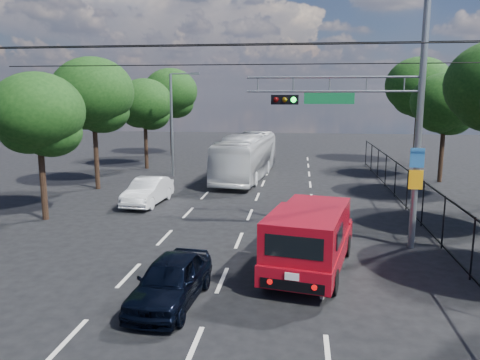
% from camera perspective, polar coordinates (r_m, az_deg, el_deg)
% --- Properties ---
extents(ground, '(120.00, 120.00, 0.00)m').
position_cam_1_polar(ground, '(11.24, -5.75, -19.80)').
color(ground, black).
rests_on(ground, ground).
extents(lane_markings, '(6.12, 38.00, 0.01)m').
position_cam_1_polar(lane_markings, '(24.23, 1.71, -3.05)').
color(lane_markings, beige).
rests_on(lane_markings, ground).
extents(signal_mast, '(6.43, 0.39, 9.50)m').
position_cam_1_polar(signal_mast, '(17.70, 17.28, 8.64)').
color(signal_mast, slate).
rests_on(signal_mast, ground).
extents(streetlight_left, '(2.09, 0.22, 7.08)m').
position_cam_1_polar(streetlight_left, '(32.65, -8.05, 7.33)').
color(streetlight_left, slate).
rests_on(streetlight_left, ground).
extents(utility_wires, '(22.00, 5.04, 0.74)m').
position_cam_1_polar(utility_wires, '(18.49, 0.21, 15.34)').
color(utility_wires, black).
rests_on(utility_wires, ground).
extents(fence_right, '(0.06, 34.03, 2.00)m').
position_cam_1_polar(fence_right, '(22.74, 20.69, -1.97)').
color(fence_right, black).
rests_on(fence_right, ground).
extents(tree_right_d, '(4.32, 4.32, 7.02)m').
position_cam_1_polar(tree_right_d, '(32.78, 23.75, 8.17)').
color(tree_right_d, black).
rests_on(tree_right_d, ground).
extents(tree_right_e, '(5.28, 5.28, 8.58)m').
position_cam_1_polar(tree_right_e, '(40.56, 20.97, 10.16)').
color(tree_right_e, black).
rests_on(tree_right_e, ground).
extents(tree_left_b, '(4.08, 4.08, 6.63)m').
position_cam_1_polar(tree_left_b, '(22.62, -23.32, 6.88)').
color(tree_left_b, black).
rests_on(tree_left_b, ground).
extents(tree_left_c, '(4.80, 4.80, 7.80)m').
position_cam_1_polar(tree_left_c, '(29.09, -17.43, 9.46)').
color(tree_left_c, black).
rests_on(tree_left_c, ground).
extents(tree_left_d, '(4.20, 4.20, 6.83)m').
position_cam_1_polar(tree_left_d, '(36.40, -11.51, 8.76)').
color(tree_left_d, black).
rests_on(tree_left_d, ground).
extents(tree_left_e, '(4.92, 4.92, 7.99)m').
position_cam_1_polar(tree_left_e, '(44.10, -8.42, 10.16)').
color(tree_left_e, black).
rests_on(tree_left_e, ground).
extents(red_pickup, '(3.16, 6.08, 2.16)m').
position_cam_1_polar(red_pickup, '(15.26, 8.57, -6.85)').
color(red_pickup, black).
rests_on(red_pickup, ground).
extents(navy_hatchback, '(1.84, 3.97, 1.31)m').
position_cam_1_polar(navy_hatchback, '(13.16, -8.44, -12.00)').
color(navy_hatchback, black).
rests_on(navy_hatchback, ground).
extents(white_bus, '(3.39, 10.82, 2.97)m').
position_cam_1_polar(white_bus, '(31.73, 0.78, 2.88)').
color(white_bus, silver).
rests_on(white_bus, ground).
extents(white_van, '(1.70, 4.21, 1.36)m').
position_cam_1_polar(white_van, '(24.77, -11.16, -1.35)').
color(white_van, white).
rests_on(white_van, ground).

